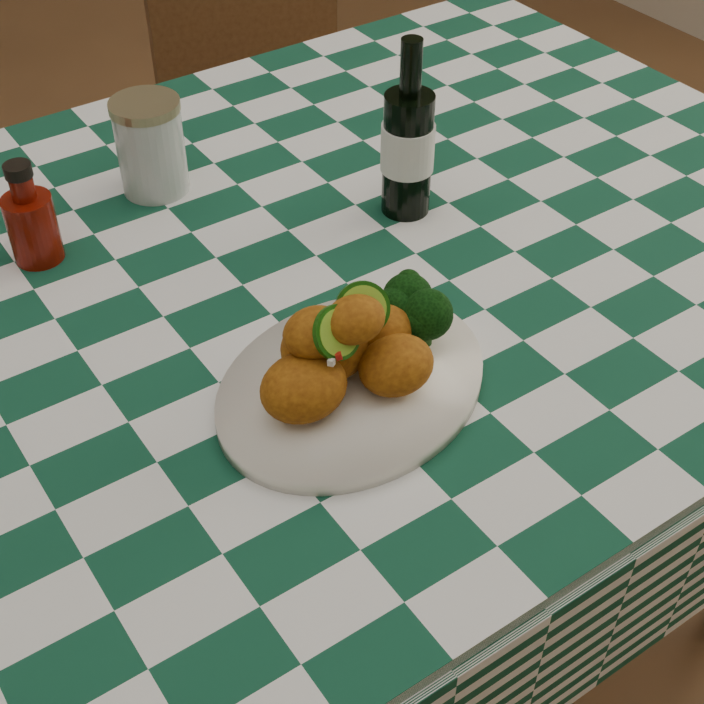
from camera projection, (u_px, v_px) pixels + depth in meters
ground at (277, 649)px, 1.67m from camera, size 5.00×5.00×0.00m
dining_table at (263, 501)px, 1.41m from camera, size 1.66×1.06×0.79m
plate at (352, 385)px, 1.01m from camera, size 0.36×0.31×0.02m
fried_chicken_pile at (349, 341)px, 0.96m from camera, size 0.17×0.12×0.11m
broccoli_side at (405, 320)px, 1.02m from camera, size 0.09×0.09×0.07m
ketchup_bottle at (29, 213)px, 1.14m from camera, size 0.06×0.06×0.13m
mason_jar at (151, 146)px, 1.26m from camera, size 0.09×0.09×0.13m
beer_bottle at (408, 129)px, 1.19m from camera, size 0.08×0.08×0.23m
wooden_chair_right at (278, 158)px, 2.04m from camera, size 0.47×0.49×0.86m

